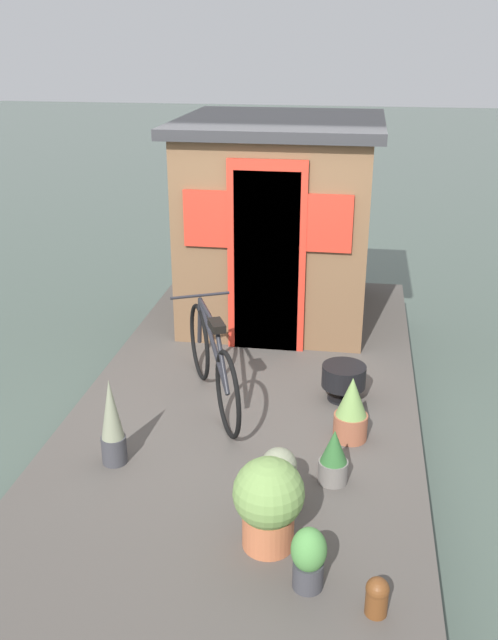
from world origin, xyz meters
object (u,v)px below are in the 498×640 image
(potted_plant_geranium, at_px, (351,410))
(potted_plant_fern, at_px, (334,457))
(houseboat_cabin, at_px, (279,219))
(charcoal_grill, at_px, (344,377))
(potted_plant_rosemary, at_px, (309,558))
(bicycle, at_px, (212,362))
(potted_plant_mint, at_px, (112,424))
(potted_plant_sage, at_px, (279,472))
(mooring_bollard, at_px, (377,595))
(potted_plant_ivy, at_px, (269,501))

(potted_plant_geranium, bearing_deg, potted_plant_fern, 169.99)
(houseboat_cabin, height_order, potted_plant_geranium, houseboat_cabin)
(charcoal_grill, bearing_deg, potted_plant_rosemary, 177.06)
(bicycle, xyz_separation_m, potted_plant_mint, (-0.95, 0.51, -0.06))
(bicycle, xyz_separation_m, potted_plant_sage, (-1.16, -0.68, -0.18))
(bicycle, height_order, potted_plant_geranium, bicycle)
(potted_plant_geranium, bearing_deg, potted_plant_mint, 109.54)
(potted_plant_sage, relative_size, mooring_bollard, 1.61)
(potted_plant_mint, distance_m, charcoal_grill, 1.95)
(potted_plant_sage, xyz_separation_m, potted_plant_mint, (0.21, 1.19, 0.12))
(houseboat_cabin, bearing_deg, charcoal_grill, -157.62)
(potted_plant_ivy, bearing_deg, charcoal_grill, -11.25)
(potted_plant_geranium, xyz_separation_m, mooring_bollard, (-1.70, -0.18, -0.12))
(houseboat_cabin, bearing_deg, bicycle, 172.51)
(potted_plant_sage, bearing_deg, charcoal_grill, -14.73)
(charcoal_grill, height_order, mooring_bollard, charcoal_grill)
(potted_plant_sage, relative_size, potted_plant_mint, 0.55)
(potted_plant_geranium, xyz_separation_m, potted_plant_fern, (-0.56, 0.10, -0.05))
(potted_plant_rosemary, xyz_separation_m, potted_plant_geranium, (1.56, -0.19, 0.04))
(houseboat_cabin, relative_size, potted_plant_sage, 5.96)
(bicycle, distance_m, charcoal_grill, 1.08)
(houseboat_cabin, height_order, potted_plant_sage, houseboat_cabin)
(potted_plant_sage, relative_size, potted_plant_geranium, 0.71)
(potted_plant_mint, xyz_separation_m, potted_plant_geranium, (0.58, -1.63, -0.07))
(potted_plant_geranium, bearing_deg, potted_plant_ivy, 160.57)
(potted_plant_sage, relative_size, charcoal_grill, 0.99)
(bicycle, height_order, potted_plant_rosemary, bicycle)
(potted_plant_geranium, bearing_deg, charcoal_grill, 7.08)
(potted_plant_rosemary, relative_size, potted_plant_geranium, 0.75)
(houseboat_cabin, relative_size, potted_plant_fern, 5.38)
(potted_plant_ivy, height_order, charcoal_grill, potted_plant_ivy)
(charcoal_grill, relative_size, mooring_bollard, 1.63)
(potted_plant_geranium, xyz_separation_m, potted_plant_ivy, (-1.26, 0.45, 0.07))
(bicycle, bearing_deg, houseboat_cabin, -7.49)
(houseboat_cabin, bearing_deg, potted_plant_rosemary, -170.74)
(houseboat_cabin, bearing_deg, potted_plant_fern, -166.22)
(mooring_bollard, bearing_deg, charcoal_grill, 6.37)
(houseboat_cabin, distance_m, potted_plant_geranium, 2.73)
(bicycle, xyz_separation_m, potted_plant_geranium, (-0.37, -1.12, -0.13))
(houseboat_cabin, height_order, potted_plant_ivy, houseboat_cabin)
(bicycle, distance_m, mooring_bollard, 2.46)
(potted_plant_rosemary, xyz_separation_m, charcoal_grill, (2.16, -0.11, 0.01))
(bicycle, distance_m, potted_plant_mint, 1.08)
(houseboat_cabin, bearing_deg, potted_plant_sage, -172.96)
(mooring_bollard, bearing_deg, potted_plant_sage, 34.50)
(potted_plant_sage, relative_size, potted_plant_ivy, 0.62)
(mooring_bollard, bearing_deg, potted_plant_fern, 13.94)
(potted_plant_ivy, height_order, mooring_bollard, potted_plant_ivy)
(bicycle, height_order, potted_plant_fern, bicycle)
(potted_plant_ivy, bearing_deg, mooring_bollard, -124.81)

